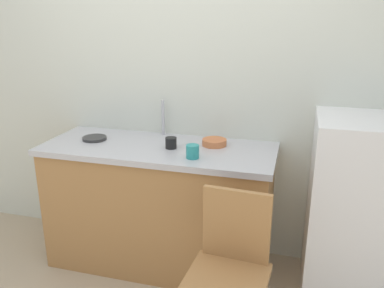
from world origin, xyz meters
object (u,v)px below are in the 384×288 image
object	(u,v)px
terracotta_bowl	(214,142)
chair	(229,270)
refrigerator	(359,210)
cup_black	(171,143)
hotplate	(95,138)
cup_teal	(193,152)

from	to	relation	value
terracotta_bowl	chair	bearing A→B (deg)	-71.73
refrigerator	cup_black	bearing A→B (deg)	-178.06
refrigerator	chair	bearing A→B (deg)	-134.95
hotplate	cup_teal	world-z (taller)	cup_teal
chair	terracotta_bowl	bearing A→B (deg)	112.56
cup_teal	cup_black	world-z (taller)	cup_teal
chair	hotplate	bearing A→B (deg)	152.75
terracotta_bowl	cup_black	size ratio (longest dim) A/B	2.19
cup_teal	cup_black	size ratio (longest dim) A/B	1.11
cup_teal	terracotta_bowl	bearing A→B (deg)	75.06
terracotta_bowl	refrigerator	bearing A→B (deg)	-5.86
terracotta_bowl	cup_teal	xyz separation A→B (m)	(-0.08, -0.28, 0.02)
terracotta_bowl	cup_teal	world-z (taller)	cup_teal
refrigerator	hotplate	bearing A→B (deg)	-179.77
cup_black	chair	bearing A→B (deg)	-51.02
cup_teal	cup_black	xyz separation A→B (m)	(-0.19, 0.14, -0.01)
refrigerator	cup_teal	distance (m)	1.09
refrigerator	cup_black	size ratio (longest dim) A/B	15.51
hotplate	cup_black	bearing A→B (deg)	-3.31
terracotta_bowl	cup_black	xyz separation A→B (m)	(-0.26, -0.14, 0.02)
chair	cup_black	size ratio (longest dim) A/B	11.79
refrigerator	cup_teal	bearing A→B (deg)	-169.69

